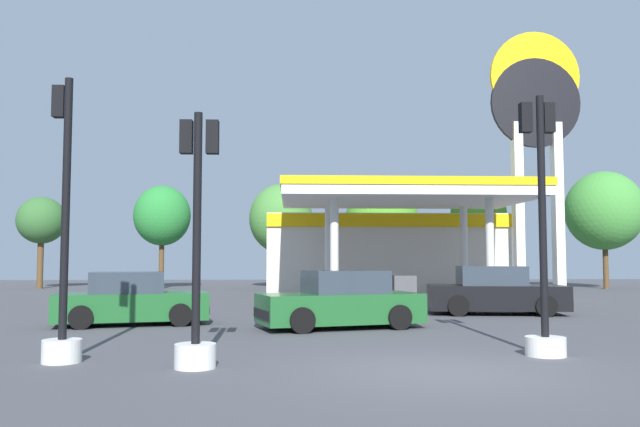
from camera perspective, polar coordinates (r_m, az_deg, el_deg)
name	(u,v)px	position (r m, az deg, el deg)	size (l,w,h in m)	color
ground_plane	(443,372)	(10.75, 10.73, -13.48)	(90.00, 90.00, 0.00)	#47474C
gas_station	(383,249)	(32.46, 5.53, -3.11)	(11.35, 13.70, 4.72)	beige
station_pole_sign	(536,127)	(31.69, 18.39, 7.19)	(4.14, 0.56, 12.25)	white
car_0	(495,292)	(21.85, 15.11, -6.69)	(4.49, 2.35, 1.54)	black
car_1	(131,301)	(18.47, -16.25, -7.35)	(4.28, 2.59, 1.43)	black
car_2	(341,302)	(16.94, 1.83, -7.75)	(4.45, 2.80, 1.48)	black
traffic_signal_0	(63,278)	(12.22, -21.60, -5.28)	(0.66, 0.69, 4.98)	silver
traffic_signal_1	(197,279)	(11.00, -10.76, -5.64)	(0.68, 0.70, 4.23)	silver
traffic_signal_2	(543,266)	(12.83, 18.93, -4.39)	(0.73, 0.73, 4.86)	silver
tree_0	(41,221)	(42.50, -23.21, -0.60)	(2.87, 2.87, 5.49)	brown
tree_1	(162,216)	(39.94, -13.66, -0.21)	(3.36, 3.36, 6.14)	brown
tree_2	(281,219)	(39.82, -3.44, -0.46)	(3.86, 3.86, 6.34)	brown
tree_3	(382,217)	(37.80, 5.43, -0.32)	(4.17, 4.17, 5.86)	brown
tree_4	(478,213)	(40.27, 13.71, 0.07)	(3.31, 3.31, 6.13)	brown
tree_5	(604,211)	(42.36, 23.62, 0.22)	(4.54, 4.54, 6.99)	brown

